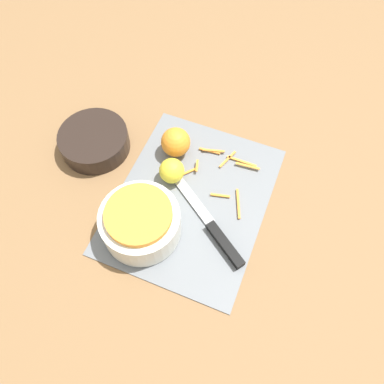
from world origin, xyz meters
TOP-DOWN VIEW (x-y plane):
  - ground_plane at (0.00, 0.00)m, footprint 4.00×4.00m
  - cutting_board at (0.00, 0.00)m, footprint 0.41×0.32m
  - bowl_speckled at (-0.11, 0.07)m, footprint 0.16×0.16m
  - bowl_dark at (0.05, 0.27)m, footprint 0.16×0.16m
  - knife at (-0.06, -0.08)m, footprint 0.17×0.23m
  - orange_left at (0.11, 0.08)m, footprint 0.07×0.07m
  - lemon at (0.03, 0.06)m, footprint 0.06×0.06m
  - peel_pile at (0.10, -0.04)m, footprint 0.17×0.16m

SIDE VIEW (x-z plane):
  - ground_plane at x=0.00m, z-range 0.00..0.00m
  - cutting_board at x=0.00m, z-range 0.00..0.01m
  - peel_pile at x=0.10m, z-range 0.00..0.01m
  - knife at x=-0.06m, z-range 0.00..0.02m
  - bowl_dark at x=0.05m, z-range 0.00..0.05m
  - lemon at x=0.03m, z-range 0.01..0.06m
  - orange_left at x=0.11m, z-range 0.01..0.07m
  - bowl_speckled at x=-0.11m, z-range 0.00..0.09m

